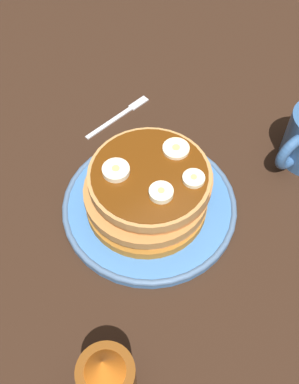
{
  "coord_description": "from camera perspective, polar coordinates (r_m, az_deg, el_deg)",
  "views": [
    {
      "loc": [
        20.19,
        27.98,
        53.85
      ],
      "look_at": [
        0.0,
        0.0,
        4.09
      ],
      "focal_mm": 42.33,
      "sensor_mm": 36.0,
      "label": 1
    }
  ],
  "objects": [
    {
      "name": "fork",
      "position": [
        0.75,
        -3.59,
        9.75
      ],
      "size": [
        13.01,
        2.81,
        0.5
      ],
      "color": "silver",
      "rests_on": "ground_plane"
    },
    {
      "name": "syrup_bottle",
      "position": [
        0.5,
        -5.28,
        -22.48
      ],
      "size": [
        5.81,
        5.81,
        12.46
      ],
      "color": "brown",
      "rests_on": "ground_plane"
    },
    {
      "name": "banana_slice_3",
      "position": [
        0.57,
        -4.25,
        2.7
      ],
      "size": [
        3.5,
        3.5,
        1.02
      ],
      "color": "beige",
      "rests_on": "pancake_stack"
    },
    {
      "name": "ground_plane",
      "position": [
        0.65,
        -0.0,
        -2.8
      ],
      "size": [
        140.0,
        140.0,
        3.0
      ],
      "primitive_type": "cube",
      "color": "black"
    },
    {
      "name": "pancake_stack",
      "position": [
        0.6,
        -0.04,
        0.33
      ],
      "size": [
        17.55,
        17.14,
        7.1
      ],
      "color": "#A46724",
      "rests_on": "plate"
    },
    {
      "name": "banana_slice_2",
      "position": [
        0.55,
        1.47,
        -0.1
      ],
      "size": [
        3.02,
        3.02,
        1.05
      ],
      "color": "#ECECC5",
      "rests_on": "pancake_stack"
    },
    {
      "name": "banana_slice_1",
      "position": [
        0.57,
        5.58,
        1.67
      ],
      "size": [
        2.84,
        2.84,
        0.81
      ],
      "color": "#EFE7BC",
      "rests_on": "pancake_stack"
    },
    {
      "name": "banana_slice_0",
      "position": [
        0.59,
        3.35,
        5.43
      ],
      "size": [
        3.54,
        3.54,
        0.72
      ],
      "color": "#FBE1B3",
      "rests_on": "pancake_stack"
    },
    {
      "name": "plate",
      "position": [
        0.63,
        -0.0,
        -1.7
      ],
      "size": [
        24.34,
        24.34,
        1.48
      ],
      "color": "#3F72B2",
      "rests_on": "ground_plane"
    }
  ]
}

